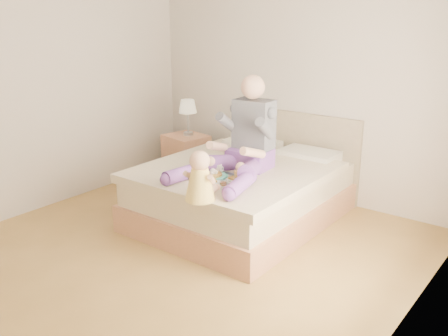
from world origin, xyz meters
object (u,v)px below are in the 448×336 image
Objects in this scene: adult at (243,144)px; tray at (220,177)px; bed at (246,189)px; nightstand at (186,158)px; baby at (201,180)px.

adult is 2.42× the size of tray.
nightstand is (-1.31, 0.52, -0.01)m from bed.
adult is 0.44m from tray.
adult is at bearing 95.30° from tray.
nightstand is 2.33m from baby.
tray is at bearing 97.30° from baby.
nightstand is at bearing 148.59° from adult.
baby is at bearing -74.93° from bed.
adult is 2.73× the size of baby.
bed is 4.48× the size of tray.
tray is at bearing -78.85° from bed.
adult is at bearing 88.90° from baby.
baby is at bearing -63.95° from tray.
bed is at bearing 92.69° from baby.
tray is 1.13× the size of baby.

